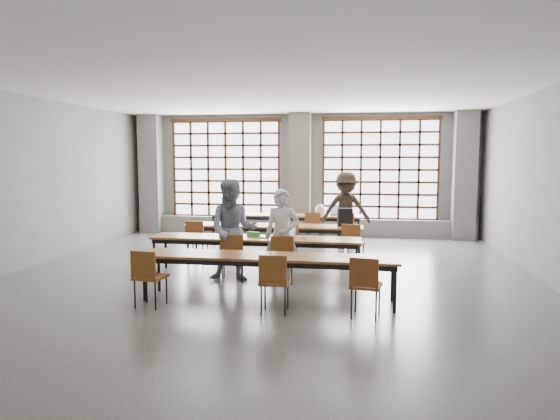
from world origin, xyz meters
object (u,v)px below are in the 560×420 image
object	(u,v)px
chair_back_left	(229,224)
chair_near_right	(365,281)
phone	(263,238)
backpack	(345,217)
chair_mid_left	(196,236)
red_pouch	(150,274)
chair_near_left	(148,273)
student_female	(233,230)
laptop_back	(337,213)
chair_back_right	(346,226)
chair_front_left	(232,253)
chair_mid_right	(352,240)
laptop_front	(286,234)
student_male	(282,236)
mouse	(304,238)
desk_row_c	(255,241)
chair_near_mid	(274,277)
chair_mid_centre	(288,238)
chair_front_right	(282,254)
desk_row_d	(268,259)
desk_row_b	(273,228)
plastic_bag	(320,210)
student_back	(346,210)
green_box	(253,234)
desk_row_a	(286,217)
chair_back_mid	(313,225)

from	to	relation	value
chair_back_left	chair_near_right	world-z (taller)	same
phone	backpack	bearing A→B (deg)	52.47
chair_mid_left	red_pouch	world-z (taller)	chair_mid_left
chair_near_left	student_female	world-z (taller)	student_female
laptop_back	chair_near_left	bearing A→B (deg)	-111.77
chair_back_right	chair_front_left	world-z (taller)	same
chair_back_right	backpack	xyz separation A→B (m)	(0.01, -1.42, 0.39)
chair_mid_right	laptop_front	bearing A→B (deg)	-140.58
chair_near_right	student_male	size ratio (longest dim) A/B	0.52
mouse	red_pouch	xyz separation A→B (m)	(-2.08, -2.24, -0.25)
desk_row_c	chair_near_mid	world-z (taller)	chair_near_mid
chair_near_right	chair_mid_centre	bearing A→B (deg)	114.46
chair_mid_right	red_pouch	distance (m)	4.50
chair_mid_right	chair_near_right	world-z (taller)	same
mouse	chair_front_right	bearing A→B (deg)	-118.77
desk_row_c	chair_near_left	distance (m)	2.60
desk_row_d	chair_back_left	size ratio (longest dim) A/B	4.55
desk_row_d	red_pouch	world-z (taller)	desk_row_d
desk_row_b	red_pouch	xyz separation A→B (m)	(-1.18, -4.02, -0.16)
chair_near_left	chair_near_mid	size ratio (longest dim) A/B	1.00
chair_back_right	desk_row_b	bearing A→B (deg)	-137.26
chair_front_right	laptop_back	bearing A→B (deg)	80.63
chair_back_right	laptop_back	distance (m)	0.82
chair_front_right	student_male	bearing A→B (deg)	97.31
desk_row_b	chair_back_left	bearing A→B (deg)	133.88
plastic_bag	red_pouch	xyz separation A→B (m)	(-2.06, -6.16, -0.37)
chair_near_mid	laptop_back	xyz separation A→B (m)	(0.61, 6.30, 0.25)
chair_front_left	student_back	bearing A→B (deg)	64.36
chair_mid_centre	chair_near_right	world-z (taller)	same
chair_front_left	student_male	bearing A→B (deg)	8.22
chair_front_left	plastic_bag	world-z (taller)	plastic_bag
chair_near_mid	student_back	world-z (taller)	student_back
chair_back_left	laptop_back	world-z (taller)	laptop_back
chair_mid_left	chair_mid_centre	bearing A→B (deg)	0.10
desk_row_b	student_back	distance (m)	2.26
chair_back_right	red_pouch	distance (m)	6.14
desk_row_d	chair_near_mid	world-z (taller)	chair_near_mid
chair_front_left	chair_near_right	xyz separation A→B (m)	(2.34, -1.71, 0.00)
desk_row_b	chair_front_right	size ratio (longest dim) A/B	4.55
chair_front_right	green_box	bearing A→B (deg)	133.28
desk_row_a	chair_mid_left	size ratio (longest dim) A/B	4.55
chair_front_right	backpack	world-z (taller)	backpack
desk_row_a	laptop_back	bearing A→B (deg)	4.66
mouse	phone	xyz separation A→B (m)	(-0.77, -0.08, -0.01)
chair_near_right	student_female	world-z (taller)	student_female
laptop_front	laptop_back	distance (m)	3.94
chair_back_mid	chair_back_right	xyz separation A→B (m)	(0.81, 0.00, 0.00)
chair_front_left	chair_back_right	bearing A→B (deg)	63.53
desk_row_b	chair_front_right	world-z (taller)	chair_front_right
desk_row_b	chair_near_right	size ratio (longest dim) A/B	4.55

